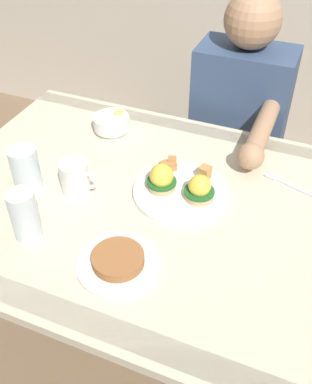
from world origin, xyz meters
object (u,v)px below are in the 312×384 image
at_px(dining_table, 145,227).
at_px(eggs_benedict_plate, 180,187).
at_px(coffee_mug, 75,177).
at_px(water_glass_far, 26,171).
at_px(fruit_bowl, 111,123).
at_px(water_glass_near, 25,218).
at_px(diner_person, 237,128).
at_px(side_plate, 118,262).
at_px(fork, 286,183).

bearing_deg(dining_table, eggs_benedict_plate, 37.52).
bearing_deg(coffee_mug, water_glass_far, -164.68).
bearing_deg(eggs_benedict_plate, fruit_bowl, 145.72).
height_order(water_glass_near, diner_person, diner_person).
distance_m(water_glass_near, diner_person, 0.91).
xyz_separation_m(fruit_bowl, coffee_mug, (0.05, -0.32, 0.02)).
relative_size(dining_table, fruit_bowl, 10.00).
height_order(dining_table, water_glass_far, water_glass_far).
distance_m(water_glass_far, diner_person, 0.82).
distance_m(eggs_benedict_plate, fruit_bowl, 0.39).
height_order(eggs_benedict_plate, coffee_mug, coffee_mug).
height_order(coffee_mug, side_plate, coffee_mug).
bearing_deg(fork, coffee_mug, -154.81).
distance_m(eggs_benedict_plate, coffee_mug, 0.29).
height_order(fruit_bowl, fork, fruit_bowl).
bearing_deg(side_plate, water_glass_near, 178.57).
xyz_separation_m(water_glass_near, diner_person, (0.34, 0.83, -0.15)).
distance_m(eggs_benedict_plate, water_glass_near, 0.42).
bearing_deg(fork, diner_person, 121.13).
relative_size(water_glass_near, side_plate, 0.68).
distance_m(fork, water_glass_near, 0.73).
relative_size(coffee_mug, fork, 0.73).
relative_size(dining_table, side_plate, 6.00).
relative_size(fork, side_plate, 0.76).
relative_size(fork, water_glass_near, 1.12).
bearing_deg(water_glass_near, dining_table, 46.71).
distance_m(dining_table, coffee_mug, 0.25).
relative_size(fruit_bowl, fork, 0.79).
xyz_separation_m(fruit_bowl, side_plate, (0.28, -0.52, -0.02)).
xyz_separation_m(eggs_benedict_plate, diner_person, (0.04, 0.54, -0.11)).
bearing_deg(dining_table, coffee_mug, -169.45).
height_order(fork, side_plate, side_plate).
height_order(eggs_benedict_plate, fruit_bowl, eggs_benedict_plate).
bearing_deg(side_plate, diner_person, 84.31).
bearing_deg(water_glass_near, eggs_benedict_plate, 44.50).
distance_m(water_glass_far, side_plate, 0.40).
xyz_separation_m(coffee_mug, water_glass_far, (-0.13, -0.04, 0.01)).
relative_size(dining_table, water_glass_near, 8.79).
distance_m(eggs_benedict_plate, fork, 0.31).
bearing_deg(side_plate, fruit_bowl, 118.10).
xyz_separation_m(side_plate, diner_person, (0.08, 0.84, -0.10)).
relative_size(eggs_benedict_plate, water_glass_near, 1.98).
distance_m(coffee_mug, fork, 0.60).
bearing_deg(fork, side_plate, -124.42).
bearing_deg(fork, water_glass_near, -141.52).
height_order(fruit_bowl, water_glass_near, water_glass_near).
distance_m(dining_table, eggs_benedict_plate, 0.17).
height_order(water_glass_far, diner_person, diner_person).
bearing_deg(water_glass_far, eggs_benedict_plate, 18.25).
height_order(eggs_benedict_plate, water_glass_near, water_glass_near).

